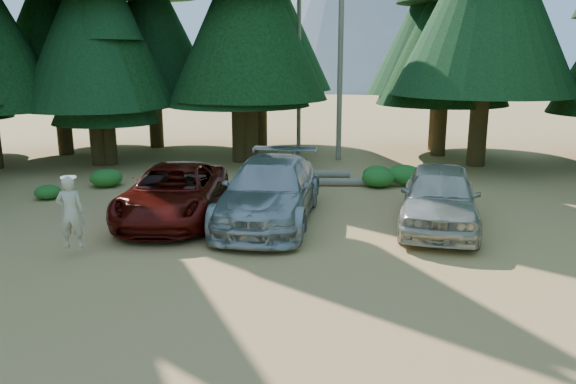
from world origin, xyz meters
name	(u,v)px	position (x,y,z in m)	size (l,w,h in m)	color
ground	(289,276)	(0.00, 0.00, 0.00)	(160.00, 160.00, 0.00)	tan
forest_belt_north	(322,158)	(0.00, 15.00, 0.00)	(36.00, 7.00, 22.00)	black
snag_front	(341,27)	(0.80, 14.50, 6.00)	(0.24, 0.24, 12.00)	slate
snag_back	(299,50)	(-1.20, 16.00, 5.00)	(0.20, 0.20, 10.00)	slate
mountain_peak	(328,9)	(-2.59, 88.23, 12.71)	(48.00, 50.00, 28.00)	#94989C
red_pickup	(174,193)	(-3.85, 4.12, 0.79)	(2.63, 5.70, 1.58)	#500B06
silver_minivan_center	(270,191)	(-0.99, 4.17, 0.90)	(2.53, 6.22, 1.81)	#A6AAAE
silver_minivan_right	(440,197)	(3.82, 4.10, 0.88)	(2.08, 5.17, 1.76)	beige
frisbee_player	(70,212)	(-5.31, 0.74, 1.09)	(0.72, 0.55, 1.76)	beige
log_left	(237,193)	(-2.52, 7.00, 0.13)	(0.26, 0.26, 3.70)	slate
log_mid	(305,173)	(-0.45, 10.50, 0.15)	(0.30, 0.30, 3.61)	slate
log_right	(374,182)	(2.24, 9.13, 0.15)	(0.30, 0.30, 4.74)	slate
shrub_far_left	(106,178)	(-7.66, 8.01, 0.33)	(1.19, 1.19, 0.65)	#1F6A21
shrub_left	(244,189)	(-2.32, 7.21, 0.21)	(0.76, 0.76, 0.42)	#1F6A21
shrub_center_left	(194,188)	(-4.00, 6.83, 0.29)	(1.07, 1.07, 0.59)	#1F6A21
shrub_center_right	(377,174)	(2.39, 10.00, 0.30)	(1.11, 1.11, 0.61)	#1F6A21
shrub_right	(378,178)	(2.38, 9.03, 0.33)	(1.20, 1.20, 0.66)	#1F6A21
shrub_far_right	(404,175)	(3.37, 9.48, 0.38)	(1.37, 1.37, 0.75)	#1F6A21
shrub_edge_west	(48,192)	(-8.84, 5.98, 0.24)	(0.87, 0.87, 0.48)	#1F6A21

